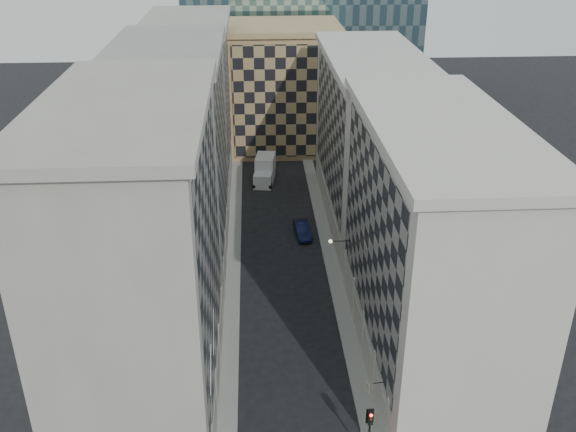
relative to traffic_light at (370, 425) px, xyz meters
name	(u,v)px	position (x,y,z in m)	size (l,w,h in m)	color
sidewalk_west	(233,268)	(-9.80, 26.49, -3.15)	(1.50, 100.00, 0.15)	gray
sidewalk_east	(332,265)	(0.70, 26.49, -3.15)	(1.50, 100.00, 0.15)	gray
bldg_left_a	(142,264)	(-15.43, 7.49, 8.60)	(10.80, 22.80, 23.70)	gray
bldg_left_b	(174,159)	(-15.43, 29.49, 8.10)	(10.80, 22.80, 22.70)	gray
bldg_left_c	(192,103)	(-15.43, 51.49, 7.60)	(10.80, 22.80, 21.70)	gray
bldg_right_a	(429,247)	(6.33, 11.49, 7.10)	(10.80, 26.80, 20.70)	beige
bldg_right_b	(370,139)	(6.34, 38.49, 6.62)	(10.80, 28.80, 19.70)	beige
tan_block	(283,87)	(-2.55, 64.39, 6.21)	(16.80, 14.80, 18.80)	tan
flagpoles_left	(212,350)	(-10.45, 2.49, 4.77)	(0.10, 6.33, 2.33)	gray
bracket_lamp	(332,241)	(-0.17, 20.49, 2.97)	(1.98, 0.36, 0.36)	black
traffic_light	(370,425)	(0.00, 0.00, 0.00)	(0.54, 0.46, 4.29)	black
box_truck	(265,171)	(-5.88, 50.11, -1.75)	(3.33, 6.46, 3.39)	white
dark_car	(302,230)	(-1.93, 33.47, -2.46)	(1.61, 4.63, 1.52)	#10173E
shop_sign	(369,387)	(0.42, 2.99, 0.61)	(1.16, 0.68, 0.76)	black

